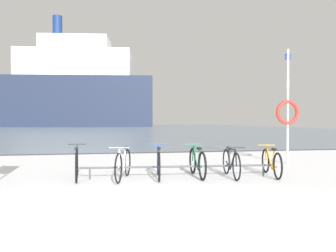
% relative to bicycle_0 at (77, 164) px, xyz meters
% --- Properties ---
extents(ground, '(80.00, 132.00, 0.08)m').
position_rel_bicycle_0_xyz_m(ground, '(1.29, 50.12, -0.42)').
color(ground, white).
extents(bike_rack, '(4.87, 0.40, 0.31)m').
position_rel_bicycle_0_xyz_m(bike_rack, '(2.51, -0.28, -0.11)').
color(bike_rack, '#4C5156').
rests_on(bike_rack, ground).
extents(bicycle_0, '(0.46, 1.79, 0.83)m').
position_rel_bicycle_0_xyz_m(bicycle_0, '(0.00, 0.00, 0.00)').
color(bicycle_0, black).
rests_on(bicycle_0, ground).
extents(bicycle_1, '(0.57, 1.69, 0.82)m').
position_rel_bicycle_0_xyz_m(bicycle_1, '(1.12, -0.27, -0.00)').
color(bicycle_1, black).
rests_on(bicycle_1, ground).
extents(bicycle_2, '(0.46, 1.70, 0.83)m').
position_rel_bicycle_0_xyz_m(bicycle_2, '(2.00, -0.24, -0.00)').
color(bicycle_2, black).
rests_on(bicycle_2, ground).
extents(bicycle_3, '(0.46, 1.75, 0.81)m').
position_rel_bicycle_0_xyz_m(bicycle_3, '(3.00, -0.23, -0.01)').
color(bicycle_3, black).
rests_on(bicycle_3, ground).
extents(bicycle_4, '(0.46, 1.67, 0.80)m').
position_rel_bicycle_0_xyz_m(bicycle_4, '(3.82, -0.44, -0.01)').
color(bicycle_4, black).
rests_on(bicycle_4, ground).
extents(bicycle_5, '(0.51, 1.70, 0.78)m').
position_rel_bicycle_0_xyz_m(bicycle_5, '(4.91, -0.46, -0.02)').
color(bicycle_5, black).
rests_on(bicycle_5, ground).
extents(rescue_post, '(0.83, 0.13, 3.80)m').
position_rel_bicycle_0_xyz_m(rescue_post, '(6.61, 1.65, 1.41)').
color(rescue_post, silver).
rests_on(rescue_post, ground).
extents(ferry_ship, '(37.67, 17.27, 27.55)m').
position_rel_bicycle_0_xyz_m(ferry_ship, '(-6.81, 75.94, 8.88)').
color(ferry_ship, '#232D47').
rests_on(ferry_ship, ground).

